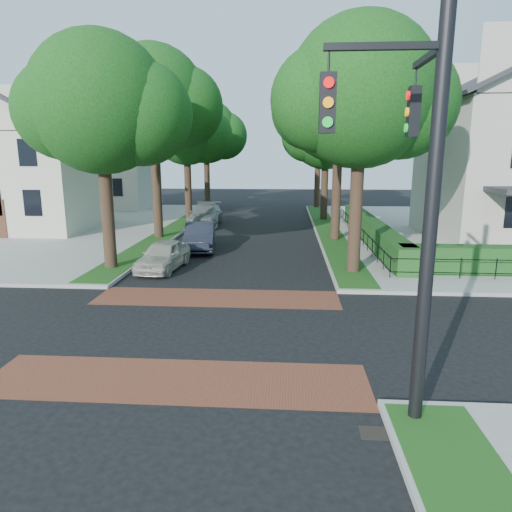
# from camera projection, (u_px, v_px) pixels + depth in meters

# --- Properties ---
(ground) EXTENTS (120.00, 120.00, 0.00)m
(ground) POSITION_uv_depth(u_px,v_px,m) (202.00, 330.00, 13.83)
(ground) COLOR black
(ground) RESTS_ON ground
(crosswalk_far) EXTENTS (9.00, 2.20, 0.01)m
(crosswalk_far) POSITION_uv_depth(u_px,v_px,m) (217.00, 298.00, 16.95)
(crosswalk_far) COLOR brown
(crosswalk_far) RESTS_ON ground
(crosswalk_near) EXTENTS (9.00, 2.20, 0.01)m
(crosswalk_near) POSITION_uv_depth(u_px,v_px,m) (177.00, 380.00, 10.71)
(crosswalk_near) COLOR brown
(crosswalk_near) RESTS_ON ground
(storm_drain) EXTENTS (0.65, 0.45, 0.01)m
(storm_drain) POSITION_uv_depth(u_px,v_px,m) (377.00, 433.00, 8.68)
(storm_drain) COLOR black
(storm_drain) RESTS_ON ground
(grass_strip_ne) EXTENTS (1.60, 29.80, 0.02)m
(grass_strip_ne) POSITION_uv_depth(u_px,v_px,m) (327.00, 228.00, 32.05)
(grass_strip_ne) COLOR #194614
(grass_strip_ne) RESTS_ON sidewalk_ne
(grass_strip_nw) EXTENTS (1.60, 29.80, 0.02)m
(grass_strip_nw) POSITION_uv_depth(u_px,v_px,m) (176.00, 227.00, 32.76)
(grass_strip_nw) COLOR #194614
(grass_strip_nw) RESTS_ON sidewalk_nw
(tree_right_near) EXTENTS (7.75, 6.67, 10.66)m
(tree_right_near) POSITION_uv_depth(u_px,v_px,m) (363.00, 95.00, 18.87)
(tree_right_near) COLOR black
(tree_right_near) RESTS_ON sidewalk_ne
(tree_right_mid) EXTENTS (8.25, 7.09, 11.22)m
(tree_right_mid) POSITION_uv_depth(u_px,v_px,m) (341.00, 106.00, 26.60)
(tree_right_mid) COLOR black
(tree_right_mid) RESTS_ON sidewalk_ne
(tree_right_far) EXTENTS (7.25, 6.23, 9.74)m
(tree_right_far) POSITION_uv_depth(u_px,v_px,m) (327.00, 133.00, 35.58)
(tree_right_far) COLOR black
(tree_right_far) RESTS_ON sidewalk_ne
(tree_right_back) EXTENTS (7.50, 6.45, 10.20)m
(tree_right_back) POSITION_uv_depth(u_px,v_px,m) (319.00, 134.00, 44.27)
(tree_right_back) COLOR black
(tree_right_back) RESTS_ON sidewalk_ne
(tree_left_near) EXTENTS (7.50, 6.45, 10.20)m
(tree_left_near) POSITION_uv_depth(u_px,v_px,m) (104.00, 106.00, 19.66)
(tree_left_near) COLOR black
(tree_left_near) RESTS_ON sidewalk_nw
(tree_left_mid) EXTENTS (8.00, 6.88, 11.48)m
(tree_left_mid) POSITION_uv_depth(u_px,v_px,m) (156.00, 101.00, 27.24)
(tree_left_mid) COLOR black
(tree_left_mid) RESTS_ON sidewalk_nw
(tree_left_far) EXTENTS (7.00, 6.02, 9.86)m
(tree_left_far) POSITION_uv_depth(u_px,v_px,m) (188.00, 131.00, 36.25)
(tree_left_far) COLOR black
(tree_left_far) RESTS_ON sidewalk_nw
(tree_left_back) EXTENTS (7.75, 6.66, 10.44)m
(tree_left_back) POSITION_uv_depth(u_px,v_px,m) (207.00, 132.00, 44.97)
(tree_left_back) COLOR black
(tree_left_back) RESTS_ON sidewalk_nw
(hedge_main_road) EXTENTS (1.00, 18.00, 1.20)m
(hedge_main_road) POSITION_uv_depth(u_px,v_px,m) (371.00, 230.00, 27.78)
(hedge_main_road) COLOR #1B4517
(hedge_main_road) RESTS_ON sidewalk_ne
(fence_main_road) EXTENTS (0.06, 18.00, 0.90)m
(fence_main_road) POSITION_uv_depth(u_px,v_px,m) (358.00, 232.00, 27.86)
(fence_main_road) COLOR black
(fence_main_road) RESTS_ON sidewalk_ne
(house_left_near) EXTENTS (10.00, 9.00, 10.14)m
(house_left_near) POSITION_uv_depth(u_px,v_px,m) (25.00, 158.00, 31.30)
(house_left_near) COLOR beige
(house_left_near) RESTS_ON sidewalk_nw
(house_left_far) EXTENTS (10.00, 9.00, 10.14)m
(house_left_far) POSITION_uv_depth(u_px,v_px,m) (105.00, 157.00, 44.94)
(house_left_far) COLOR beige
(house_left_far) RESTS_ON sidewalk_nw
(traffic_signal) EXTENTS (2.17, 2.00, 8.00)m
(traffic_signal) POSITION_uv_depth(u_px,v_px,m) (418.00, 182.00, 8.20)
(traffic_signal) COLOR black
(traffic_signal) RESTS_ON sidewalk_se
(parked_car_front) EXTENTS (2.03, 4.14, 1.36)m
(parked_car_front) POSITION_uv_depth(u_px,v_px,m) (163.00, 255.00, 21.01)
(parked_car_front) COLOR beige
(parked_car_front) RESTS_ON ground
(parked_car_middle) EXTENTS (2.16, 4.72, 1.50)m
(parked_car_middle) POSITION_uv_depth(u_px,v_px,m) (200.00, 237.00, 25.46)
(parked_car_middle) COLOR #202330
(parked_car_middle) RESTS_ON ground
(parked_car_rear) EXTENTS (2.58, 5.69, 1.62)m
(parked_car_rear) POSITION_uv_depth(u_px,v_px,m) (206.00, 215.00, 34.42)
(parked_car_rear) COLOR gray
(parked_car_rear) RESTS_ON ground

